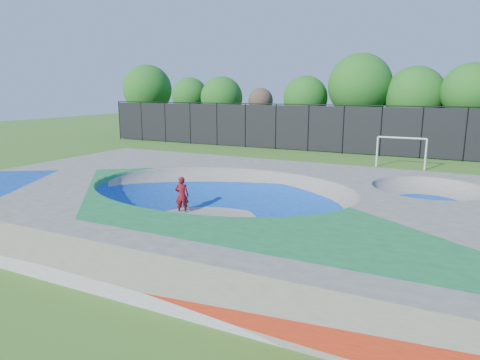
# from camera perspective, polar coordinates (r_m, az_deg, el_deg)

# --- Properties ---
(ground) EXTENTS (120.00, 120.00, 0.00)m
(ground) POSITION_cam_1_polar(r_m,az_deg,el_deg) (17.45, -2.64, -5.55)
(ground) COLOR #35651C
(ground) RESTS_ON ground
(skate_deck) EXTENTS (22.00, 14.00, 1.50)m
(skate_deck) POSITION_cam_1_polar(r_m,az_deg,el_deg) (17.24, -2.67, -3.18)
(skate_deck) COLOR gray
(skate_deck) RESTS_ON ground
(skater) EXTENTS (0.70, 0.58, 1.64)m
(skater) POSITION_cam_1_polar(r_m,az_deg,el_deg) (18.43, -7.76, -2.05)
(skater) COLOR red
(skater) RESTS_ON ground
(skateboard) EXTENTS (0.81, 0.39, 0.05)m
(skateboard) POSITION_cam_1_polar(r_m,az_deg,el_deg) (18.63, -7.69, -4.43)
(skateboard) COLOR black
(skateboard) RESTS_ON ground
(soccer_goal) EXTENTS (3.23, 0.12, 2.13)m
(soccer_goal) POSITION_cam_1_polar(r_m,az_deg,el_deg) (30.85, 20.71, 4.18)
(soccer_goal) COLOR silver
(soccer_goal) RESTS_ON ground
(fence) EXTENTS (48.09, 0.09, 4.04)m
(fence) POSITION_cam_1_polar(r_m,az_deg,el_deg) (36.58, 13.62, 6.70)
(fence) COLOR black
(fence) RESTS_ON ground
(treeline) EXTENTS (54.13, 7.13, 8.50)m
(treeline) POSITION_cam_1_polar(r_m,az_deg,el_deg) (41.27, 17.72, 11.07)
(treeline) COLOR #4B3B25
(treeline) RESTS_ON ground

